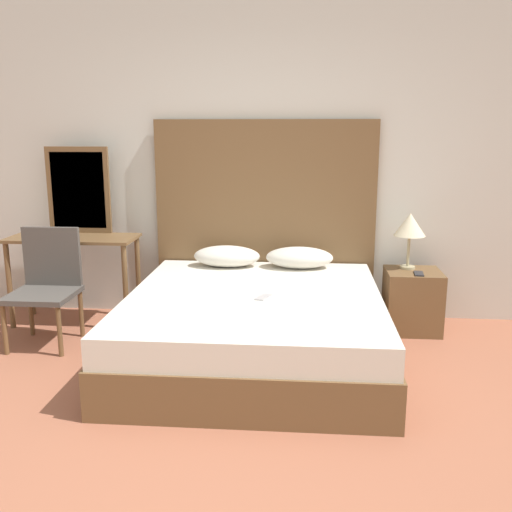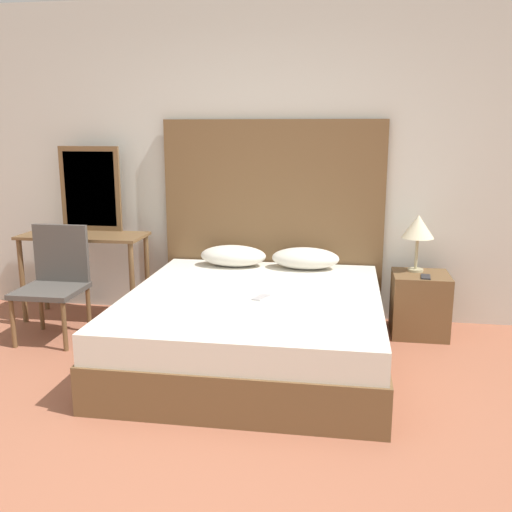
{
  "view_description": "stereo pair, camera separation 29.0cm",
  "coord_description": "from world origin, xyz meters",
  "px_view_note": "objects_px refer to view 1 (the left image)",
  "views": [
    {
      "loc": [
        0.46,
        -2.44,
        1.64
      ],
      "look_at": [
        0.13,
        1.51,
        0.75
      ],
      "focal_mm": 40.0,
      "sensor_mm": 36.0,
      "label": 1
    },
    {
      "loc": [
        0.75,
        -2.4,
        1.64
      ],
      "look_at": [
        0.13,
        1.51,
        0.75
      ],
      "focal_mm": 40.0,
      "sensor_mm": 36.0,
      "label": 2
    }
  ],
  "objects_px": {
    "phone_on_nightstand": "(419,274)",
    "chair": "(47,281)",
    "phone_on_bed": "(263,297)",
    "table_lamp": "(410,226)",
    "bed": "(255,327)",
    "vanity_desk": "(74,252)",
    "nightstand": "(412,301)"
  },
  "relations": [
    {
      "from": "bed",
      "to": "table_lamp",
      "type": "bearing_deg",
      "value": 34.1
    },
    {
      "from": "table_lamp",
      "to": "vanity_desk",
      "type": "height_order",
      "value": "table_lamp"
    },
    {
      "from": "vanity_desk",
      "to": "table_lamp",
      "type": "bearing_deg",
      "value": 2.53
    },
    {
      "from": "vanity_desk",
      "to": "chair",
      "type": "distance_m",
      "value": 0.46
    },
    {
      "from": "phone_on_nightstand",
      "to": "vanity_desk",
      "type": "relative_size",
      "value": 0.15
    },
    {
      "from": "bed",
      "to": "vanity_desk",
      "type": "distance_m",
      "value": 1.77
    },
    {
      "from": "phone_on_bed",
      "to": "nightstand",
      "type": "xyz_separation_m",
      "value": [
        1.17,
        0.83,
        -0.25
      ]
    },
    {
      "from": "nightstand",
      "to": "table_lamp",
      "type": "distance_m",
      "value": 0.62
    },
    {
      "from": "table_lamp",
      "to": "chair",
      "type": "relative_size",
      "value": 0.52
    },
    {
      "from": "bed",
      "to": "phone_on_nightstand",
      "type": "xyz_separation_m",
      "value": [
        1.25,
        0.62,
        0.26
      ]
    },
    {
      "from": "phone_on_nightstand",
      "to": "chair",
      "type": "distance_m",
      "value": 2.91
    },
    {
      "from": "nightstand",
      "to": "phone_on_nightstand",
      "type": "xyz_separation_m",
      "value": [
        0.02,
        -0.11,
        0.26
      ]
    },
    {
      "from": "nightstand",
      "to": "vanity_desk",
      "type": "bearing_deg",
      "value": -179.21
    },
    {
      "from": "nightstand",
      "to": "chair",
      "type": "xyz_separation_m",
      "value": [
        -2.87,
        -0.48,
        0.24
      ]
    },
    {
      "from": "phone_on_bed",
      "to": "chair",
      "type": "xyz_separation_m",
      "value": [
        -1.7,
        0.34,
        -0.01
      ]
    },
    {
      "from": "phone_on_bed",
      "to": "table_lamp",
      "type": "bearing_deg",
      "value": 38.92
    },
    {
      "from": "phone_on_nightstand",
      "to": "bed",
      "type": "bearing_deg",
      "value": -153.64
    },
    {
      "from": "nightstand",
      "to": "chair",
      "type": "relative_size",
      "value": 0.57
    },
    {
      "from": "bed",
      "to": "chair",
      "type": "xyz_separation_m",
      "value": [
        -1.63,
        0.24,
        0.24
      ]
    },
    {
      "from": "table_lamp",
      "to": "vanity_desk",
      "type": "bearing_deg",
      "value": -177.47
    },
    {
      "from": "bed",
      "to": "phone_on_nightstand",
      "type": "bearing_deg",
      "value": 26.36
    },
    {
      "from": "nightstand",
      "to": "table_lamp",
      "type": "height_order",
      "value": "table_lamp"
    },
    {
      "from": "phone_on_bed",
      "to": "vanity_desk",
      "type": "xyz_separation_m",
      "value": [
        -1.66,
        0.79,
        0.12
      ]
    },
    {
      "from": "vanity_desk",
      "to": "phone_on_nightstand",
      "type": "bearing_deg",
      "value": -1.33
    },
    {
      "from": "phone_on_bed",
      "to": "nightstand",
      "type": "distance_m",
      "value": 1.45
    },
    {
      "from": "bed",
      "to": "phone_on_nightstand",
      "type": "distance_m",
      "value": 1.43
    },
    {
      "from": "phone_on_bed",
      "to": "table_lamp",
      "type": "xyz_separation_m",
      "value": [
        1.13,
        0.91,
        0.36
      ]
    },
    {
      "from": "bed",
      "to": "chair",
      "type": "distance_m",
      "value": 1.67
    },
    {
      "from": "nightstand",
      "to": "chair",
      "type": "height_order",
      "value": "chair"
    },
    {
      "from": "phone_on_bed",
      "to": "chair",
      "type": "bearing_deg",
      "value": 168.6
    },
    {
      "from": "phone_on_nightstand",
      "to": "chair",
      "type": "bearing_deg",
      "value": -172.53
    },
    {
      "from": "table_lamp",
      "to": "phone_on_nightstand",
      "type": "relative_size",
      "value": 2.94
    }
  ]
}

